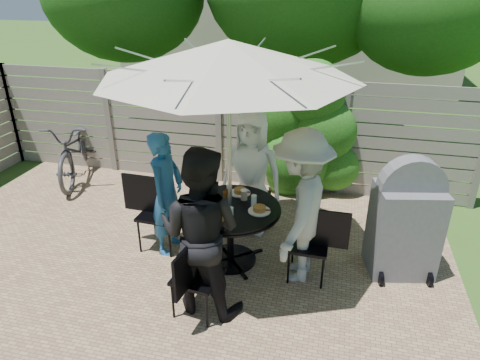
% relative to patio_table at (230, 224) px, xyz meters
% --- Properties ---
extents(backyard_envelope, '(60.00, 60.00, 5.00)m').
position_rel_patio_table_xyz_m(backyard_envelope, '(-0.69, 9.51, 2.07)').
color(backyard_envelope, '#38571B').
rests_on(backyard_envelope, ground).
extents(patio_table, '(1.29, 1.29, 0.77)m').
position_rel_patio_table_xyz_m(patio_table, '(0.00, 0.00, 0.00)').
color(patio_table, black).
rests_on(patio_table, ground).
extents(umbrella, '(3.00, 3.00, 2.66)m').
position_rel_patio_table_xyz_m(umbrella, '(-0.00, 0.00, 1.92)').
color(umbrella, silver).
rests_on(umbrella, ground).
extents(chair_back, '(0.44, 0.65, 0.89)m').
position_rel_patio_table_xyz_m(chair_back, '(0.09, 0.96, -0.27)').
color(chair_back, black).
rests_on(chair_back, ground).
extents(person_back, '(0.88, 0.62, 1.70)m').
position_rel_patio_table_xyz_m(person_back, '(0.08, 0.83, 0.31)').
color(person_back, white).
rests_on(person_back, ground).
extents(chair_left, '(0.73, 0.50, 1.00)m').
position_rel_patio_table_xyz_m(chair_left, '(-0.96, 0.09, -0.24)').
color(chair_left, black).
rests_on(chair_left, ground).
extents(person_left, '(0.44, 0.62, 1.59)m').
position_rel_patio_table_xyz_m(person_left, '(-0.83, 0.08, 0.26)').
color(person_left, '#235D97').
rests_on(person_left, ground).
extents(chair_front, '(0.50, 0.70, 0.93)m').
position_rel_patio_table_xyz_m(chair_front, '(-0.10, -0.96, -0.26)').
color(chair_front, black).
rests_on(chair_front, ground).
extents(person_front, '(0.95, 0.77, 1.82)m').
position_rel_patio_table_xyz_m(person_front, '(-0.08, -0.83, 0.37)').
color(person_front, black).
rests_on(person_front, ground).
extents(chair_right, '(0.66, 0.44, 0.92)m').
position_rel_patio_table_xyz_m(chair_right, '(0.96, -0.09, -0.26)').
color(chair_right, black).
rests_on(chair_right, ground).
extents(person_right, '(0.79, 1.23, 1.81)m').
position_rel_patio_table_xyz_m(person_right, '(0.83, -0.08, 0.37)').
color(person_right, '#B1B1AC').
rests_on(person_right, ground).
extents(plate_back, '(0.26, 0.26, 0.06)m').
position_rel_patio_table_xyz_m(plate_back, '(0.04, 0.36, 0.26)').
color(plate_back, white).
rests_on(plate_back, patio_table).
extents(plate_left, '(0.26, 0.26, 0.06)m').
position_rel_patio_table_xyz_m(plate_left, '(-0.36, 0.04, 0.26)').
color(plate_left, white).
rests_on(plate_left, patio_table).
extents(plate_front, '(0.26, 0.26, 0.06)m').
position_rel_patio_table_xyz_m(plate_front, '(-0.04, -0.36, 0.26)').
color(plate_front, white).
rests_on(plate_front, patio_table).
extents(plate_right, '(0.26, 0.26, 0.06)m').
position_rel_patio_table_xyz_m(plate_right, '(0.36, -0.04, 0.26)').
color(plate_right, white).
rests_on(plate_right, patio_table).
extents(glass_back, '(0.07, 0.07, 0.14)m').
position_rel_patio_table_xyz_m(glass_back, '(-0.08, 0.27, 0.30)').
color(glass_back, silver).
rests_on(glass_back, patio_table).
extents(glass_front, '(0.07, 0.07, 0.14)m').
position_rel_patio_table_xyz_m(glass_front, '(0.08, -0.27, 0.30)').
color(glass_front, silver).
rests_on(glass_front, patio_table).
extents(glass_right, '(0.07, 0.07, 0.14)m').
position_rel_patio_table_xyz_m(glass_right, '(0.27, 0.08, 0.30)').
color(glass_right, silver).
rests_on(glass_right, patio_table).
extents(syrup_jug, '(0.09, 0.09, 0.16)m').
position_rel_patio_table_xyz_m(syrup_jug, '(-0.05, 0.06, 0.31)').
color(syrup_jug, '#59280C').
rests_on(syrup_jug, patio_table).
extents(coffee_cup, '(0.08, 0.08, 0.12)m').
position_rel_patio_table_xyz_m(coffee_cup, '(0.12, 0.21, 0.29)').
color(coffee_cup, '#C6B293').
rests_on(coffee_cup, patio_table).
extents(bicycle, '(1.30, 2.16, 1.07)m').
position_rel_patio_table_xyz_m(bicycle, '(-3.23, 1.82, -0.01)').
color(bicycle, '#333338').
rests_on(bicycle, ground).
extents(bbq_grill, '(0.82, 0.69, 1.47)m').
position_rel_patio_table_xyz_m(bbq_grill, '(2.00, 0.30, 0.13)').
color(bbq_grill, slate).
rests_on(bbq_grill, ground).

